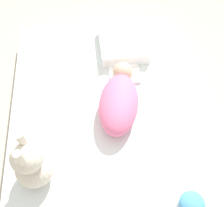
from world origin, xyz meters
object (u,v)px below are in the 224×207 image
(swaddled_baby, at_px, (119,100))
(bunny_plush, at_px, (32,165))
(turtle_plush, at_px, (192,205))
(pillow, at_px, (123,44))

(swaddled_baby, distance_m, bunny_plush, 0.54)
(swaddled_baby, bearing_deg, turtle_plush, -143.02)
(swaddled_baby, distance_m, pillow, 0.46)
(pillow, xyz_separation_m, turtle_plush, (1.00, 0.16, -0.01))
(turtle_plush, bearing_deg, pillow, -170.98)
(bunny_plush, height_order, turtle_plush, bunny_plush)
(swaddled_baby, height_order, turtle_plush, swaddled_baby)
(pillow, bearing_deg, turtle_plush, 9.02)
(swaddled_baby, xyz_separation_m, turtle_plush, (0.55, 0.24, -0.04))
(bunny_plush, bearing_deg, pillow, 147.19)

